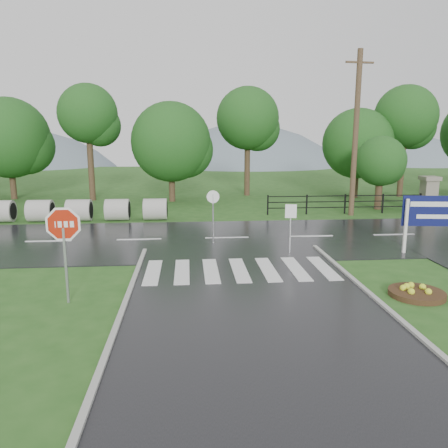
{
  "coord_description": "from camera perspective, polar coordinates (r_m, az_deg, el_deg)",
  "views": [
    {
      "loc": [
        -1.75,
        -9.52,
        4.64
      ],
      "look_at": [
        -0.46,
        6.0,
        1.5
      ],
      "focal_mm": 35.0,
      "sensor_mm": 36.0,
      "label": 1
    }
  ],
  "objects": [
    {
      "name": "hills",
      "position": [
        77.38,
        -0.69,
        -3.73
      ],
      "size": [
        102.0,
        48.0,
        48.0
      ],
      "color": "slate",
      "rests_on": "ground"
    },
    {
      "name": "flower_bed",
      "position": [
        14.21,
        23.87,
        -8.16
      ],
      "size": [
        1.61,
        1.61,
        0.32
      ],
      "color": "#332111",
      "rests_on": "ground"
    },
    {
      "name": "reg_sign_round",
      "position": [
        18.89,
        -1.44,
        1.76
      ],
      "size": [
        0.55,
        0.09,
        2.36
      ],
      "color": "#939399",
      "rests_on": "ground"
    },
    {
      "name": "stop_sign",
      "position": [
        12.8,
        -20.21,
        -1.14
      ],
      "size": [
        1.3,
        0.07,
        2.92
      ],
      "color": "#939399",
      "rests_on": "ground"
    },
    {
      "name": "reg_sign_small",
      "position": [
        17.47,
        8.7,
        0.7
      ],
      "size": [
        0.44,
        0.1,
        2.01
      ],
      "color": "#939399",
      "rests_on": "ground"
    },
    {
      "name": "main_road",
      "position": [
        20.14,
        0.37,
        -1.92
      ],
      "size": [
        90.0,
        8.0,
        0.04
      ],
      "primitive_type": "cube",
      "color": "black",
      "rests_on": "ground"
    },
    {
      "name": "ground",
      "position": [
        10.73,
        5.27,
        -14.26
      ],
      "size": [
        120.0,
        120.0,
        0.0
      ],
      "primitive_type": "plane",
      "color": "#26531B",
      "rests_on": "ground"
    },
    {
      "name": "estate_billboard",
      "position": [
        19.31,
        25.97,
        1.19
      ],
      "size": [
        2.65,
        0.43,
        2.33
      ],
      "color": "silver",
      "rests_on": "ground"
    },
    {
      "name": "crosswalk",
      "position": [
        15.32,
        2.04,
        -6.0
      ],
      "size": [
        6.5,
        2.8,
        0.02
      ],
      "color": "silver",
      "rests_on": "ground"
    },
    {
      "name": "culvert_pipes",
      "position": [
        26.16,
        -22.86,
        1.61
      ],
      "size": [
        13.9,
        1.2,
        1.2
      ],
      "color": "#9E9B93",
      "rests_on": "ground"
    },
    {
      "name": "treeline",
      "position": [
        33.95,
        -0.05,
        3.53
      ],
      "size": [
        83.2,
        5.2,
        10.0
      ],
      "color": "#174816",
      "rests_on": "ground"
    },
    {
      "name": "utility_pole_east",
      "position": [
        26.84,
        16.81,
        11.25
      ],
      "size": [
        1.68,
        0.31,
        9.44
      ],
      "color": "#473523",
      "rests_on": "ground"
    },
    {
      "name": "fence_west",
      "position": [
        27.51,
        15.53,
        2.79
      ],
      "size": [
        9.58,
        0.08,
        1.2
      ],
      "color": "black",
      "rests_on": "ground"
    },
    {
      "name": "pillar_west",
      "position": [
        29.68,
        25.16,
        3.61
      ],
      "size": [
        1.0,
        1.0,
        2.24
      ],
      "color": "gray",
      "rests_on": "ground"
    },
    {
      "name": "entrance_tree_left",
      "position": [
        29.71,
        19.79,
        7.7
      ],
      "size": [
        3.16,
        3.16,
        4.68
      ],
      "color": "#3D2B1C",
      "rests_on": "ground"
    }
  ]
}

